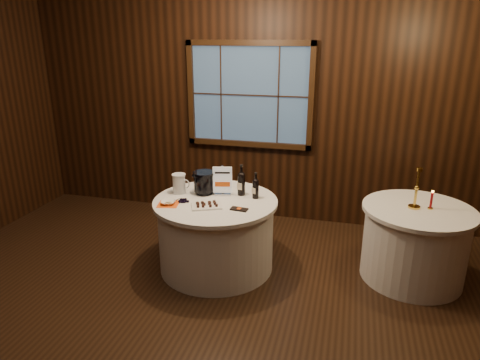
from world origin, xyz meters
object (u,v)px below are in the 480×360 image
(sign_stand, at_px, (222,185))
(chocolate_box, at_px, (239,209))
(grape_bunch, at_px, (183,201))
(main_table, at_px, (216,234))
(port_bottle_right, at_px, (256,187))
(ice_bucket, at_px, (204,182))
(brass_candlestick, at_px, (416,194))
(port_bottle_left, at_px, (241,182))
(side_table, at_px, (414,243))
(chocolate_plate, at_px, (206,205))
(cracker_bowl, at_px, (168,202))
(glass_pitcher, at_px, (179,183))
(red_candle, at_px, (431,202))

(sign_stand, distance_m, chocolate_box, 0.46)
(sign_stand, height_order, grape_bunch, sign_stand)
(main_table, relative_size, port_bottle_right, 4.63)
(ice_bucket, xyz_separation_m, brass_candlestick, (2.12, 0.14, 0.02))
(grape_bunch, bearing_deg, port_bottle_left, 35.51)
(side_table, height_order, chocolate_plate, chocolate_plate)
(chocolate_plate, distance_m, chocolate_box, 0.33)
(port_bottle_left, relative_size, brass_candlestick, 0.80)
(ice_bucket, distance_m, brass_candlestick, 2.13)
(ice_bucket, height_order, brass_candlestick, brass_candlestick)
(cracker_bowl, bearing_deg, glass_pitcher, 92.52)
(cracker_bowl, xyz_separation_m, red_candle, (2.52, 0.54, 0.06))
(brass_candlestick, bearing_deg, red_candle, 5.01)
(main_table, xyz_separation_m, chocolate_plate, (-0.03, -0.20, 0.40))
(port_bottle_left, distance_m, brass_candlestick, 1.73)
(sign_stand, bearing_deg, main_table, -113.55)
(port_bottle_right, height_order, ice_bucket, port_bottle_right)
(cracker_bowl, bearing_deg, chocolate_box, 3.28)
(sign_stand, relative_size, port_bottle_right, 1.17)
(sign_stand, bearing_deg, chocolate_box, -65.23)
(side_table, xyz_separation_m, red_candle, (0.10, 0.01, 0.46))
(side_table, relative_size, chocolate_plate, 3.10)
(cracker_bowl, bearing_deg, port_bottle_left, 34.75)
(ice_bucket, xyz_separation_m, red_candle, (2.27, 0.15, -0.05))
(main_table, height_order, chocolate_plate, chocolate_plate)
(ice_bucket, xyz_separation_m, chocolate_plate, (0.14, -0.35, -0.11))
(chocolate_plate, relative_size, cracker_bowl, 2.42)
(main_table, relative_size, red_candle, 6.66)
(sign_stand, height_order, cracker_bowl, sign_stand)
(ice_bucket, relative_size, cracker_bowl, 1.66)
(grape_bunch, distance_m, cracker_bowl, 0.15)
(port_bottle_left, relative_size, red_candle, 1.72)
(port_bottle_left, distance_m, grape_bunch, 0.64)
(cracker_bowl, relative_size, red_candle, 0.75)
(main_table, height_order, side_table, same)
(main_table, xyz_separation_m, red_candle, (2.10, 0.31, 0.46))
(glass_pitcher, bearing_deg, main_table, -12.60)
(main_table, bearing_deg, chocolate_plate, -98.14)
(main_table, relative_size, sign_stand, 3.95)
(port_bottle_right, bearing_deg, red_candle, 29.61)
(main_table, relative_size, port_bottle_left, 3.87)
(port_bottle_left, bearing_deg, brass_candlestick, 16.88)
(chocolate_box, bearing_deg, side_table, 22.00)
(port_bottle_left, relative_size, ice_bucket, 1.38)
(chocolate_plate, height_order, brass_candlestick, brass_candlestick)
(port_bottle_left, xyz_separation_m, chocolate_box, (0.08, -0.40, -0.14))
(cracker_bowl, bearing_deg, main_table, 28.90)
(grape_bunch, bearing_deg, side_table, 11.19)
(chocolate_box, distance_m, cracker_bowl, 0.72)
(chocolate_box, xyz_separation_m, grape_bunch, (-0.59, 0.04, 0.01))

